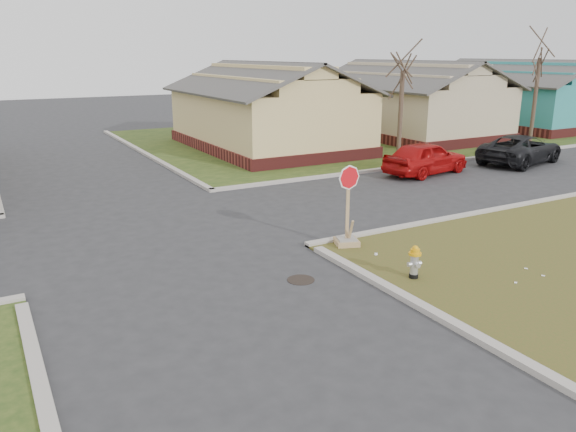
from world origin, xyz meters
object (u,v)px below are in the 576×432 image
fire_hydrant (415,260)px  dark_pickup (521,149)px  stop_sign (347,228)px  red_sedan (426,158)px

fire_hydrant → dark_pickup: size_ratio=0.16×
fire_hydrant → stop_sign: (-0.01, 2.69, 0.04)m
stop_sign → red_sedan: stop_sign is taller
fire_hydrant → dark_pickup: (14.04, 8.52, 0.20)m
dark_pickup → red_sedan: bearing=73.5°
dark_pickup → stop_sign: bearing=99.5°
fire_hydrant → red_sedan: bearing=59.2°
red_sedan → dark_pickup: red_sedan is taller
stop_sign → dark_pickup: (14.06, 5.83, 0.16)m
stop_sign → fire_hydrant: bearing=-69.9°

